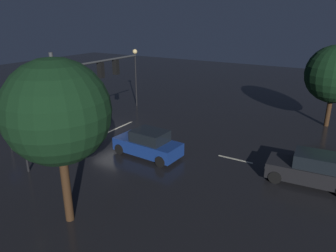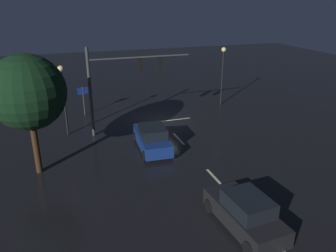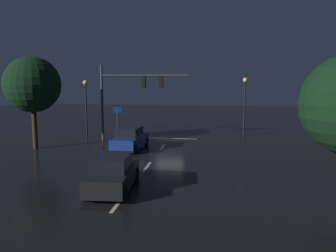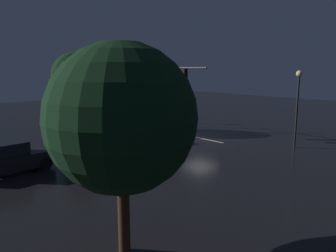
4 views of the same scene
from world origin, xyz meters
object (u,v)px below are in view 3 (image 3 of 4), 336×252
street_lamp_left_kerb (245,96)px  tree_right_near (32,85)px  street_lamp_right_kerb (86,98)px  route_sign (117,113)px  car_approaching (130,139)px  car_distant (113,173)px  traffic_signal_assembly (129,90)px

street_lamp_left_kerb → tree_right_near: bearing=27.5°
street_lamp_right_kerb → route_sign: bearing=-111.8°
street_lamp_right_kerb → route_sign: (-1.66, -4.15, -1.81)m
street_lamp_left_kerb → route_sign: 12.92m
street_lamp_right_kerb → tree_right_near: (1.93, 5.48, 1.23)m
car_approaching → street_lamp_right_kerb: (5.29, -4.64, 2.84)m
car_distant → car_approaching: bearing=-80.4°
traffic_signal_assembly → tree_right_near: tree_right_near is taller
car_approaching → tree_right_near: 8.33m
street_lamp_left_kerb → tree_right_near: size_ratio=0.78×
tree_right_near → traffic_signal_assembly: bearing=-143.0°
traffic_signal_assembly → car_distant: bearing=101.2°
street_lamp_right_kerb → route_sign: size_ratio=2.06×
car_distant → route_sign: bearing=-74.0°
street_lamp_left_kerb → street_lamp_right_kerb: (14.38, 3.00, -0.14)m
car_distant → street_lamp_left_kerb: size_ratio=0.82×
street_lamp_left_kerb → street_lamp_right_kerb: 14.69m
car_approaching → route_sign: 9.56m
street_lamp_left_kerb → car_distant: bearing=66.0°
street_lamp_left_kerb → street_lamp_right_kerb: street_lamp_left_kerb is taller
car_distant → route_sign: 18.80m
car_approaching → car_distant: bearing=99.6°
tree_right_near → street_lamp_left_kerb: bearing=-152.5°
street_lamp_left_kerb → route_sign: street_lamp_left_kerb is taller
car_approaching → street_lamp_right_kerb: size_ratio=0.85×
route_sign → street_lamp_right_kerb: bearing=68.2°
traffic_signal_assembly → car_approaching: size_ratio=1.71×
traffic_signal_assembly → tree_right_near: bearing=37.0°
street_lamp_left_kerb → street_lamp_right_kerb: bearing=11.8°
car_distant → tree_right_near: size_ratio=0.64×
car_approaching → street_lamp_left_kerb: bearing=-140.0°
car_approaching → street_lamp_left_kerb: 12.24m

